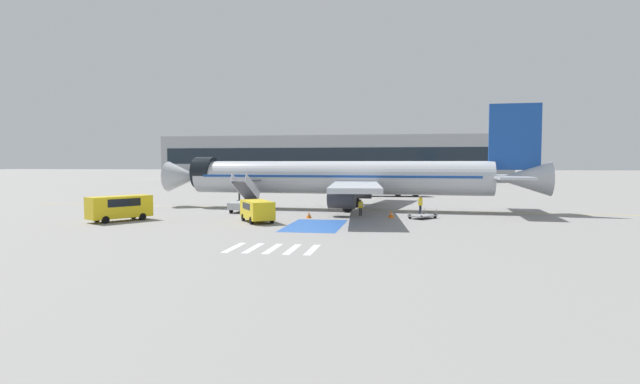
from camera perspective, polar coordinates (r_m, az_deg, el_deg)
name	(u,v)px	position (r m, az deg, el deg)	size (l,w,h in m)	color
ground_plane	(356,209)	(54.88, 4.13, -1.99)	(600.00, 600.00, 0.00)	gray
apron_leadline_yellow	(337,209)	(54.66, 2.00, -2.00)	(0.20, 76.58, 0.01)	gold
apron_stand_patch_blue	(315,226)	(40.68, -0.58, -3.85)	(4.47, 8.47, 0.01)	#2856A8
apron_walkway_bar_0	(234,248)	(30.71, -9.79, -6.27)	(0.44, 3.60, 0.01)	silver
apron_walkway_bar_1	(253,248)	(30.34, -7.63, -6.37)	(0.44, 3.60, 0.01)	silver
apron_walkway_bar_2	(273,249)	(30.01, -5.43, -6.46)	(0.44, 3.60, 0.01)	silver
apron_walkway_bar_3	(292,249)	(29.73, -3.18, -6.54)	(0.44, 3.60, 0.01)	silver
apron_walkway_bar_4	(312,250)	(29.50, -0.89, -6.62)	(0.44, 3.60, 0.01)	silver
airliner	(344,178)	(54.32, 2.73, 1.65)	(42.02, 32.66, 11.07)	#B7BCC4
boarding_stairs_forward	(246,202)	(52.80, -8.47, -1.14)	(2.45, 5.32, 4.06)	#ADB2BA
fuel_tanker	(392,184)	(76.72, 8.26, 0.92)	(10.55, 3.25, 3.68)	#38383D
service_van_0	(257,209)	(43.21, -7.19, -1.96)	(3.92, 4.61, 1.85)	yellow
service_van_1	(120,206)	(47.02, -21.92, -1.51)	(4.41, 5.51, 2.20)	yellow
baggage_cart	(423,216)	(46.71, 11.65, -2.67)	(2.79, 2.97, 0.87)	gray
ground_crew_0	(361,207)	(48.11, 4.65, -1.66)	(0.49, 0.40, 1.58)	#2D2D33
ground_crew_1	(420,204)	(50.36, 11.40, -1.31)	(0.44, 0.48, 1.83)	#191E38
traffic_cone_0	(309,215)	(46.16, -1.28, -2.64)	(0.52, 0.52, 0.57)	orange
traffic_cone_1	(391,214)	(46.87, 8.13, -2.53)	(0.59, 0.59, 0.66)	orange
terminal_building	(331,158)	(143.35, 1.28, 3.87)	(98.37, 12.10, 12.71)	#9EA3A8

